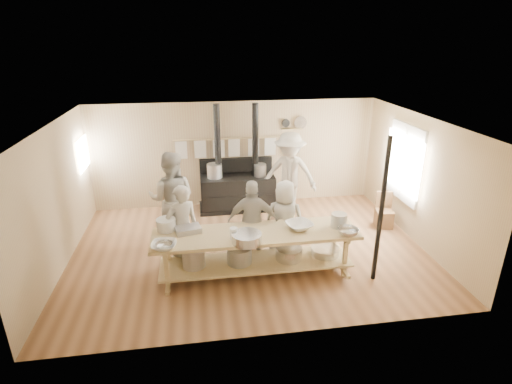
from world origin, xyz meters
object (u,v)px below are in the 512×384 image
Objects in this scene: prep_table at (256,249)px; cook_far_left at (183,228)px; cook_by_window at (289,174)px; cook_center at (284,219)px; roasting_pan at (188,230)px; stove at (237,189)px; cook_right at (253,222)px; cook_left at (172,199)px; chair at (384,217)px.

prep_table is 2.19× the size of cook_far_left.
cook_far_left is at bearing -117.54° from cook_by_window.
cook_center reaches higher than prep_table.
cook_by_window reaches higher than roasting_pan.
roasting_pan is (-1.16, -2.83, 0.38)m from stove.
roasting_pan reaches higher than prep_table.
prep_table is 0.58m from cook_right.
stove is at bearing -122.96° from cook_left.
cook_by_window reaches higher than cook_center.
cook_left is 2.50× the size of chair.
prep_table is 8.30× the size of roasting_pan.
cook_far_left reaches higher than cook_right.
cook_left is 1.79m from cook_right.
stove reaches higher than chair.
cook_far_left is at bearing 112.75° from roasting_pan.
cook_center is 0.95× the size of cook_right.
cook_far_left is 1.01× the size of cook_right.
cook_far_left is at bearing 12.27° from cook_right.
prep_table is 2.22× the size of cook_right.
cook_by_window is at bearing -161.81° from cook_far_left.
cook_left reaches higher than roasting_pan.
cook_right is (0.02, -2.52, 0.29)m from stove.
cook_center is at bearing -83.82° from cook_by_window.
stove is 5.99× the size of roasting_pan.
prep_table is 1.79× the size of cook_by_window.
stove reaches higher than cook_far_left.
chair is at bearing -143.81° from cook_center.
cook_center is (1.91, 0.15, -0.05)m from cook_far_left.
cook_left is at bearing -5.59° from cook_center.
cook_right is (1.29, 0.06, -0.01)m from cook_far_left.
stove is 0.72× the size of prep_table.
cook_far_left is 0.82× the size of cook_by_window.
stove is 3.30× the size of chair.
cook_center is (0.65, -2.43, 0.25)m from stove.
chair is (4.64, 0.06, -0.75)m from cook_left.
cook_far_left is 0.28m from roasting_pan.
cook_right reaches higher than cook_center.
chair is at bearing -152.63° from cook_right.
cook_by_window is 2.55× the size of chair.
cook_right is at bearing -89.46° from stove.
cook_left reaches higher than prep_table.
roasting_pan is at bearing 114.72° from cook_left.
cook_right is at bearing 158.29° from cook_left.
cook_far_left reaches higher than prep_table.
cook_by_window reaches higher than prep_table.
cook_far_left is at bearing 160.88° from prep_table.
cook_right is 3.34m from chair.
cook_right is at bearing 14.62° from roasting_pan.
cook_left reaches higher than cook_right.
cook_center is at bearing -161.97° from cook_right.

